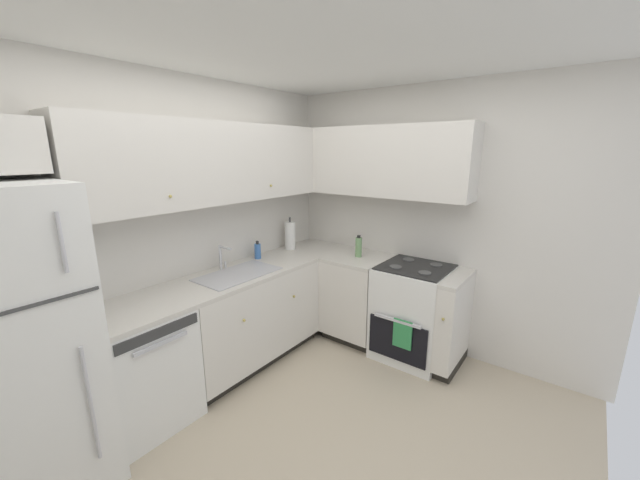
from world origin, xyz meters
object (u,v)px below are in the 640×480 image
oven_range (413,311)px  oil_bottle (359,247)px  dishwasher (142,368)px  soap_bottle (258,251)px  paper_towel_roll (290,235)px

oven_range → oil_bottle: bearing=91.7°
dishwasher → soap_bottle: size_ratio=4.74×
oil_bottle → oven_range: bearing=-88.3°
dishwasher → paper_towel_roll: 1.89m
oven_range → oil_bottle: 0.81m
paper_towel_roll → dishwasher: bearing=-174.8°
dishwasher → paper_towel_roll: size_ratio=2.36×
dishwasher → oven_range: oven_range is taller
oven_range → paper_towel_roll: bearing=99.0°
oven_range → soap_bottle: bearing=116.3°
soap_bottle → oil_bottle: 1.01m
paper_towel_roll → oil_bottle: 0.77m
oven_range → oil_bottle: size_ratio=4.70×
oven_range → oil_bottle: oil_bottle is taller
dishwasher → oil_bottle: oil_bottle is taller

